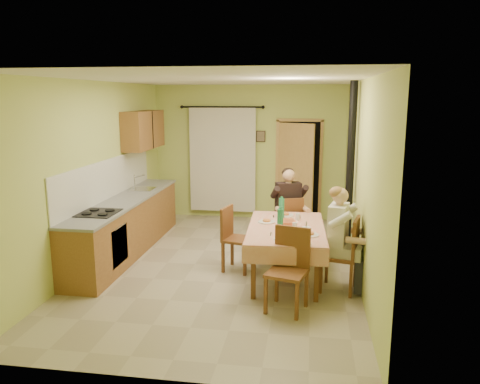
% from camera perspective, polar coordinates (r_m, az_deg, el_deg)
% --- Properties ---
extents(floor, '(4.00, 6.00, 0.01)m').
position_cam_1_polar(floor, '(7.31, -2.08, -8.96)').
color(floor, tan).
rests_on(floor, ground).
extents(room_shell, '(4.04, 6.04, 2.82)m').
position_cam_1_polar(room_shell, '(6.89, -2.19, 5.36)').
color(room_shell, '#C6D56D').
rests_on(room_shell, ground).
extents(kitchen_run, '(0.64, 3.64, 1.56)m').
position_cam_1_polar(kitchen_run, '(8.01, -13.68, -3.84)').
color(kitchen_run, brown).
rests_on(kitchen_run, ground).
extents(upper_cabinets, '(0.35, 1.40, 0.70)m').
position_cam_1_polar(upper_cabinets, '(9.00, -11.67, 7.43)').
color(upper_cabinets, brown).
rests_on(upper_cabinets, room_shell).
extents(curtain, '(1.70, 0.07, 2.22)m').
position_cam_1_polar(curtain, '(9.89, -2.14, 4.01)').
color(curtain, black).
rests_on(curtain, ground).
extents(doorway, '(0.96, 0.46, 2.15)m').
position_cam_1_polar(doorway, '(9.72, 6.99, 2.54)').
color(doorway, black).
rests_on(doorway, ground).
extents(dining_table, '(1.15, 1.83, 0.76)m').
position_cam_1_polar(dining_table, '(6.75, 5.60, -7.35)').
color(dining_table, tan).
rests_on(dining_table, ground).
extents(tableware, '(0.88, 1.59, 0.33)m').
position_cam_1_polar(tableware, '(6.52, 5.80, -3.94)').
color(tableware, white).
rests_on(tableware, dining_table).
extents(chair_far, '(0.51, 0.51, 0.96)m').
position_cam_1_polar(chair_far, '(7.86, 5.89, -5.30)').
color(chair_far, brown).
rests_on(chair_far, ground).
extents(chair_near, '(0.55, 0.55, 1.01)m').
position_cam_1_polar(chair_near, '(5.82, 5.74, -11.48)').
color(chair_near, brown).
rests_on(chair_near, ground).
extents(chair_right, '(0.54, 0.54, 1.01)m').
position_cam_1_polar(chair_right, '(6.48, 12.07, -9.22)').
color(chair_right, brown).
rests_on(chair_right, ground).
extents(chair_left, '(0.49, 0.49, 0.96)m').
position_cam_1_polar(chair_left, '(7.04, -0.33, -7.26)').
color(chair_left, brown).
rests_on(chair_left, ground).
extents(man_far, '(0.65, 0.58, 1.39)m').
position_cam_1_polar(man_far, '(7.72, 5.95, -1.09)').
color(man_far, black).
rests_on(man_far, chair_far).
extents(man_right, '(0.54, 0.63, 1.39)m').
position_cam_1_polar(man_right, '(6.30, 12.16, -4.20)').
color(man_right, beige).
rests_on(man_right, chair_right).
extents(stove_flue, '(0.24, 0.24, 2.80)m').
position_cam_1_polar(stove_flue, '(7.51, 13.13, -0.56)').
color(stove_flue, black).
rests_on(stove_flue, ground).
extents(picture_back, '(0.19, 0.03, 0.23)m').
position_cam_1_polar(picture_back, '(9.79, 2.55, 6.80)').
color(picture_back, black).
rests_on(picture_back, room_shell).
extents(picture_right, '(0.03, 0.31, 0.21)m').
position_cam_1_polar(picture_right, '(7.99, 13.59, 6.12)').
color(picture_right, brown).
rests_on(picture_right, room_shell).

